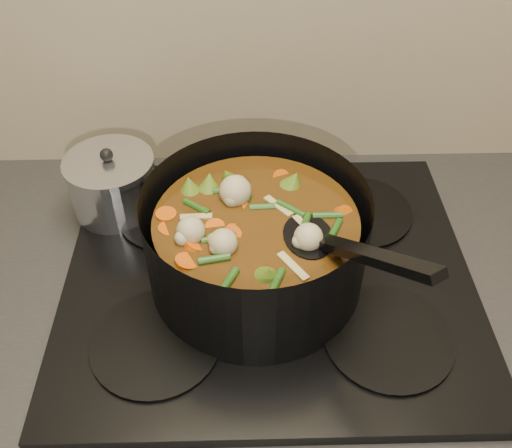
{
  "coord_description": "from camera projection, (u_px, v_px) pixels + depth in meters",
  "views": [
    {
      "loc": [
        -0.03,
        1.34,
        1.59
      ],
      "look_at": [
        -0.02,
        1.92,
        1.04
      ],
      "focal_mm": 40.0,
      "sensor_mm": 36.0,
      "label": 1
    }
  ],
  "objects": [
    {
      "name": "counter",
      "position": [
        265.0,
        420.0,
        1.2
      ],
      "size": [
        2.64,
        0.64,
        0.91
      ],
      "color": "brown",
      "rests_on": "ground"
    },
    {
      "name": "stovetop",
      "position": [
        269.0,
        274.0,
        0.88
      ],
      "size": [
        0.62,
        0.54,
        0.03
      ],
      "color": "black",
      "rests_on": "counter"
    },
    {
      "name": "saucepan",
      "position": [
        113.0,
        184.0,
        0.95
      ],
      "size": [
        0.15,
        0.15,
        0.12
      ],
      "rotation": [
        0.0,
        0.0,
        -0.38
      ],
      "color": "silver",
      "rests_on": "stovetop"
    },
    {
      "name": "stockpot",
      "position": [
        256.0,
        243.0,
        0.82
      ],
      "size": [
        0.4,
        0.41,
        0.23
      ],
      "rotation": [
        0.0,
        0.0,
        0.34
      ],
      "color": "black",
      "rests_on": "stovetop"
    }
  ]
}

